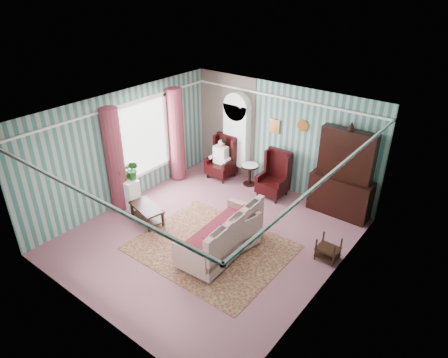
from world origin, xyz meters
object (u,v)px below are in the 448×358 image
Objects in this scene: sofa at (220,233)px; plant_stand at (129,194)px; floral_armchair at (241,227)px; bookcase at (236,140)px; wingback_right at (273,175)px; nest_table at (328,249)px; round_side_table at (249,175)px; seated_woman at (221,159)px; coffee_table at (147,214)px; wingback_left at (221,158)px; dresser_hutch at (344,171)px.

plant_stand is at bearing 86.95° from sofa.
floral_armchair is at bearing -25.81° from sofa.
bookcase is 2.44× the size of floral_armchair.
nest_table is (2.32, -1.55, -0.35)m from wingback_right.
round_side_table is at bearing 43.40° from floral_armchair.
seated_woman is 2.93m from coffee_table.
wingback_right is 2.76m from sofa.
bookcase is 3.42m from floral_armchair.
nest_table is (3.17, -1.70, -0.03)m from round_side_table.
floral_armchair reaches higher than round_side_table.
plant_stand is at bearing -106.22° from wingback_left.
round_side_table is 1.11× the size of nest_table.
dresser_hutch reaches higher than coffee_table.
coffee_table is (0.03, -2.91, -0.41)m from wingback_left.
bookcase is 0.95× the size of dresser_hutch.
wingback_right is 2.81m from nest_table.
floral_armchair is at bearing -158.13° from nest_table.
sofa is at bearing 0.50° from plant_stand.
dresser_hutch is 4.80m from coffee_table.
sofa is at bearing 5.03° from coffee_table.
round_side_table is at bearing 9.46° from wingback_left.
wingback_left is at bearing 58.63° from floral_armchair.
seated_woman is 3.46m from sofa.
nest_table is at bearing -26.92° from bookcase.
round_side_table is at bearing 169.99° from wingback_right.
wingback_left reaches higher than floral_armchair.
bookcase is 1.07m from round_side_table.
seated_woman is at bearing 34.49° from sofa.
wingback_right reaches higher than coffee_table.
wingback_right reaches higher than sofa.
wingback_left is 0.59× the size of sofa.
floral_armchair is at bearing -114.98° from dresser_hutch.
seated_woman reaches higher than plant_stand.
wingback_left is at bearing 73.78° from plant_stand.
dresser_hutch is at bearing 107.39° from nest_table.
plant_stand is at bearing -166.16° from nest_table.
wingback_right is at bearing -14.57° from bookcase.
nest_table is 1.89m from floral_armchair.
wingback_right reaches higher than round_side_table.
wingback_right is (1.75, 0.00, 0.00)m from wingback_left.
floral_armchair is at bearing -51.82° from bookcase.
round_side_table is 0.29× the size of sofa.
bookcase is 1.90× the size of seated_woman.
dresser_hutch is 2.57× the size of floral_armchair.
floral_armchair reaches higher than plant_stand.
dresser_hutch is (3.25, -0.12, 0.06)m from bookcase.
wingback_left reaches higher than plant_stand.
dresser_hutch is at bearing 35.08° from plant_stand.
bookcase is 2.39× the size of coffee_table.
coffee_table is (-0.87, -3.06, -0.09)m from round_side_table.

